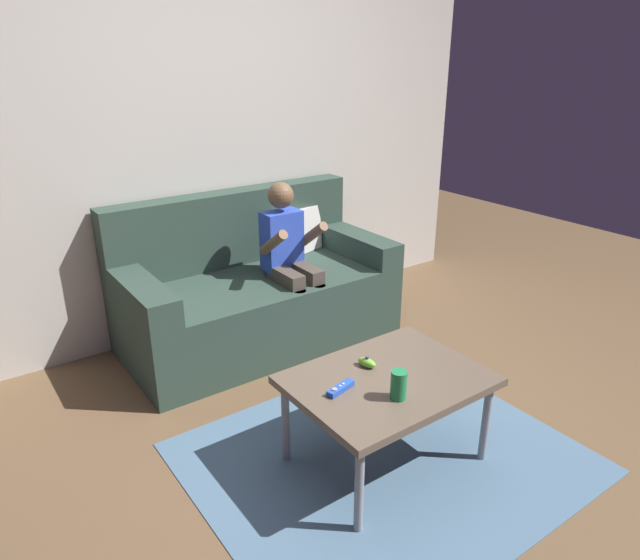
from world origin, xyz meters
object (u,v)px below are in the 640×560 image
(couch, at_px, (256,291))
(person_seated_on_couch, at_px, (290,256))
(nunchuk_lime, at_px, (367,362))
(coffee_table, at_px, (388,385))
(game_remote_blue_near_edge, at_px, (341,388))
(soda_can, at_px, (399,385))

(couch, relative_size, person_seated_on_couch, 1.65)
(couch, xyz_separation_m, nunchuk_lime, (-0.15, -1.26, 0.13))
(coffee_table, xyz_separation_m, nunchuk_lime, (-0.02, 0.12, 0.06))
(coffee_table, relative_size, game_remote_blue_near_edge, 5.68)
(couch, xyz_separation_m, soda_can, (-0.21, -1.52, 0.17))
(coffee_table, height_order, soda_can, soda_can)
(couch, height_order, person_seated_on_couch, person_seated_on_couch)
(couch, bearing_deg, coffee_table, -95.64)
(nunchuk_lime, bearing_deg, game_remote_blue_near_edge, -157.68)
(game_remote_blue_near_edge, bearing_deg, couch, 74.80)
(game_remote_blue_near_edge, relative_size, nunchuk_lime, 1.47)
(couch, relative_size, coffee_table, 2.02)
(game_remote_blue_near_edge, relative_size, soda_can, 1.18)
(couch, distance_m, soda_can, 1.54)
(person_seated_on_couch, relative_size, coffee_table, 1.23)
(person_seated_on_couch, distance_m, coffee_table, 1.24)
(coffee_table, height_order, nunchuk_lime, nunchuk_lime)
(couch, bearing_deg, person_seated_on_couch, -53.47)
(coffee_table, xyz_separation_m, game_remote_blue_near_edge, (-0.23, 0.03, 0.05))
(person_seated_on_couch, distance_m, game_remote_blue_near_edge, 1.27)
(coffee_table, distance_m, game_remote_blue_near_edge, 0.24)
(coffee_table, relative_size, soda_can, 6.72)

